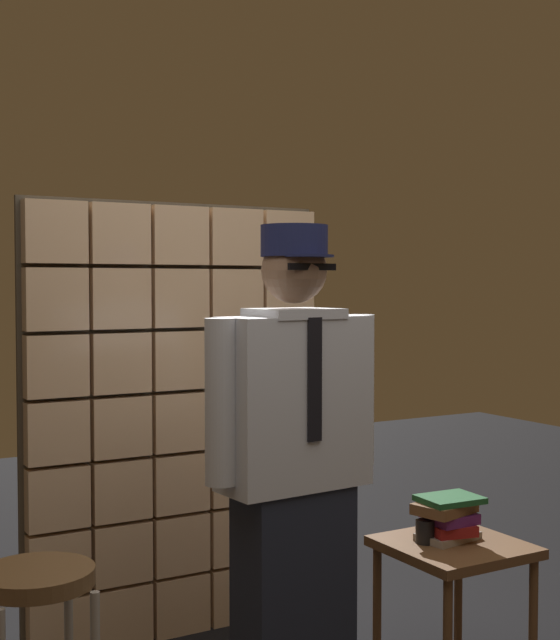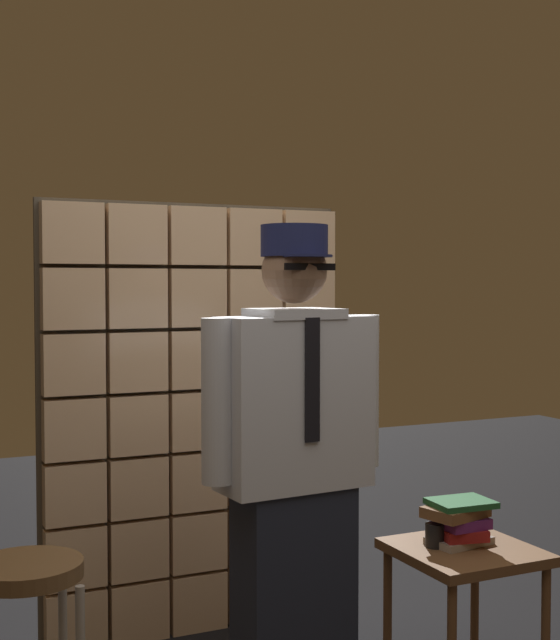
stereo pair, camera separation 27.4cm
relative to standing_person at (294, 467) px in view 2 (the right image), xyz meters
name	(u,v)px [view 2 (the right image)]	position (x,y,z in m)	size (l,w,h in m)	color
glass_block_wall	(196,420)	(-0.02, 0.99, 0.03)	(1.43, 0.10, 1.99)	#E0B78C
standing_person	(294,467)	(0.00, 0.00, 0.00)	(0.72, 0.32, 1.81)	#1E2333
bar_stool	(27,627)	(-0.96, -0.14, -0.37)	(0.34, 0.34, 0.77)	brown
side_table	(465,566)	(0.75, 0.00, -0.46)	(0.52, 0.52, 0.56)	brown
book_stack	(459,521)	(0.75, 0.03, -0.29)	(0.29, 0.22, 0.18)	gray
coffee_mug	(436,535)	(0.65, 0.05, -0.34)	(0.13, 0.08, 0.09)	black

